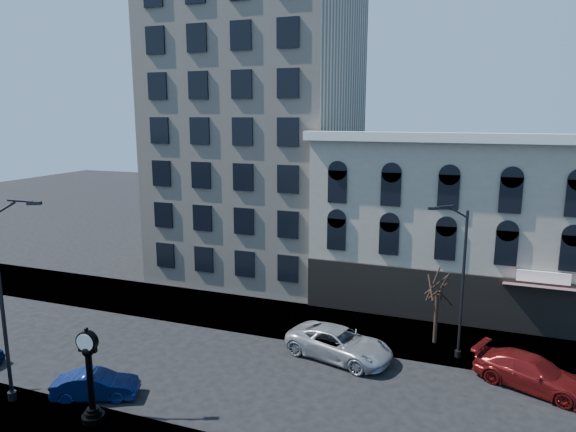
% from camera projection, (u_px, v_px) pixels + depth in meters
% --- Properties ---
extents(ground, '(160.00, 160.00, 0.00)m').
position_uv_depth(ground, '(227.00, 374.00, 27.32)').
color(ground, black).
rests_on(ground, ground).
extents(sidewalk_far, '(160.00, 6.00, 0.12)m').
position_uv_depth(sidewalk_far, '(281.00, 318.00, 34.67)').
color(sidewalk_far, gray).
rests_on(sidewalk_far, ground).
extents(cream_tower, '(15.90, 15.40, 42.50)m').
position_uv_depth(cream_tower, '(259.00, 45.00, 43.02)').
color(cream_tower, beige).
rests_on(cream_tower, ground).
extents(victorian_row, '(22.60, 11.19, 12.50)m').
position_uv_depth(victorian_row, '(476.00, 223.00, 36.69)').
color(victorian_row, '#AFA690').
rests_on(victorian_row, ground).
extents(street_clock, '(1.01, 1.01, 4.44)m').
position_uv_depth(street_clock, '(90.00, 379.00, 22.61)').
color(street_clock, black).
rests_on(street_clock, sidewalk_near).
extents(street_lamp_near, '(2.42, 1.28, 9.97)m').
position_uv_depth(street_lamp_near, '(12.00, 248.00, 23.22)').
color(street_lamp_near, black).
rests_on(street_lamp_near, sidewalk_near).
extents(street_lamp_far, '(2.16, 1.17, 8.92)m').
position_uv_depth(street_lamp_far, '(454.00, 242.00, 27.64)').
color(street_lamp_far, black).
rests_on(street_lamp_far, sidewalk_far).
extents(bare_tree_far, '(2.86, 2.86, 4.91)m').
position_uv_depth(bare_tree_far, '(438.00, 284.00, 30.16)').
color(bare_tree_far, black).
rests_on(bare_tree_far, sidewalk_far).
extents(car_near_b, '(4.26, 2.90, 1.33)m').
position_uv_depth(car_near_b, '(96.00, 385.00, 24.95)').
color(car_near_b, '#0C194C').
rests_on(car_near_b, ground).
extents(car_far_a, '(6.62, 4.26, 1.70)m').
position_uv_depth(car_far_a, '(339.00, 344.00, 29.04)').
color(car_far_a, '#A5A8AD').
rests_on(car_far_a, ground).
extents(car_far_b, '(6.08, 4.23, 1.63)m').
position_uv_depth(car_far_b, '(532.00, 373.00, 25.84)').
color(car_far_b, maroon).
rests_on(car_far_b, ground).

